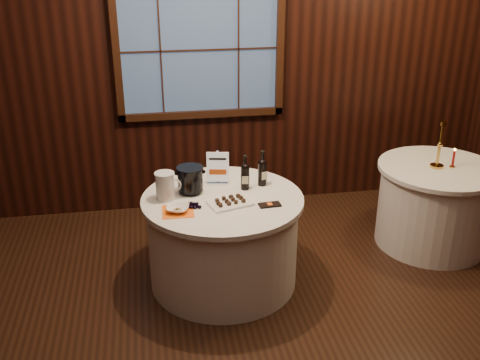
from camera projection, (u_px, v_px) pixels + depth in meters
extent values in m
cube|color=black|center=(200.00, 65.00, 5.47)|extent=(6.00, 0.02, 3.00)
cube|color=#3A537A|center=(200.00, 50.00, 5.38)|extent=(1.50, 0.01, 1.20)
cylinder|color=white|center=(223.00, 242.00, 4.57)|extent=(1.20, 1.20, 0.73)
cylinder|color=white|center=(223.00, 199.00, 4.42)|extent=(1.28, 1.28, 0.04)
cylinder|color=white|center=(434.00, 207.00, 5.15)|extent=(1.00, 1.00, 0.73)
cylinder|color=white|center=(440.00, 169.00, 5.00)|extent=(1.08, 1.08, 0.04)
cube|color=silver|center=(218.00, 183.00, 4.65)|extent=(0.17, 0.11, 0.02)
cube|color=silver|center=(218.00, 166.00, 4.59)|extent=(0.02, 0.02, 0.28)
cube|color=white|center=(218.00, 167.00, 4.58)|extent=(0.18, 0.04, 0.26)
cylinder|color=black|center=(245.00, 178.00, 4.51)|extent=(0.07, 0.07, 0.19)
sphere|color=black|center=(245.00, 168.00, 4.48)|extent=(0.07, 0.07, 0.07)
cylinder|color=black|center=(245.00, 162.00, 4.46)|extent=(0.03, 0.03, 0.08)
cylinder|color=black|center=(245.00, 157.00, 4.44)|extent=(0.03, 0.03, 0.02)
cube|color=beige|center=(246.00, 180.00, 4.48)|extent=(0.05, 0.01, 0.07)
cylinder|color=black|center=(262.00, 174.00, 4.59)|extent=(0.07, 0.07, 0.19)
sphere|color=black|center=(262.00, 163.00, 4.55)|extent=(0.07, 0.07, 0.07)
cylinder|color=black|center=(263.00, 157.00, 4.53)|extent=(0.03, 0.03, 0.09)
cylinder|color=black|center=(263.00, 152.00, 4.51)|extent=(0.03, 0.03, 0.02)
cube|color=beige|center=(263.00, 176.00, 4.55)|extent=(0.05, 0.02, 0.07)
cylinder|color=black|center=(191.00, 191.00, 4.48)|extent=(0.15, 0.15, 0.03)
cylinder|color=black|center=(190.00, 179.00, 4.44)|extent=(0.20, 0.20, 0.17)
cylinder|color=black|center=(190.00, 168.00, 4.41)|extent=(0.21, 0.21, 0.02)
cube|color=white|center=(230.00, 203.00, 4.29)|extent=(0.37, 0.29, 0.02)
cube|color=black|center=(270.00, 205.00, 4.27)|extent=(0.17, 0.09, 0.01)
cylinder|color=#332812|center=(184.00, 205.00, 4.24)|extent=(0.07, 0.04, 0.03)
cylinder|color=silver|center=(165.00, 187.00, 4.34)|extent=(0.14, 0.14, 0.21)
cylinder|color=silver|center=(164.00, 174.00, 4.29)|extent=(0.16, 0.16, 0.01)
torus|color=silver|center=(175.00, 185.00, 4.34)|extent=(0.11, 0.02, 0.11)
cube|color=orange|center=(178.00, 211.00, 4.18)|extent=(0.24, 0.24, 0.00)
imported|color=white|center=(178.00, 209.00, 4.17)|extent=(0.20, 0.20, 0.04)
cylinder|color=gold|center=(437.00, 166.00, 4.97)|extent=(0.12, 0.12, 0.02)
cylinder|color=gold|center=(440.00, 145.00, 4.90)|extent=(0.03, 0.03, 0.37)
cylinder|color=gold|center=(443.00, 123.00, 4.82)|extent=(0.06, 0.06, 0.03)
cylinder|color=gold|center=(452.00, 167.00, 4.97)|extent=(0.05, 0.05, 0.01)
cylinder|color=#950B0C|center=(453.00, 159.00, 4.94)|extent=(0.02, 0.02, 0.15)
sphere|color=#FFB23F|center=(455.00, 150.00, 4.90)|extent=(0.02, 0.02, 0.02)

